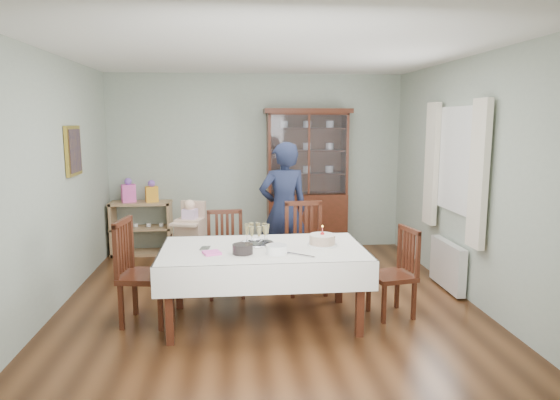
{
  "coord_description": "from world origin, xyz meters",
  "views": [
    {
      "loc": [
        -0.36,
        -5.22,
        2.0
      ],
      "look_at": [
        0.15,
        0.2,
        1.13
      ],
      "focal_mm": 32.0,
      "sensor_mm": 36.0,
      "label": 1
    }
  ],
  "objects": [
    {
      "name": "floor",
      "position": [
        0.0,
        0.0,
        0.0
      ],
      "size": [
        5.0,
        5.0,
        0.0
      ],
      "primitive_type": "plane",
      "color": "#593319",
      "rests_on": "ground"
    },
    {
      "name": "room_shell",
      "position": [
        0.0,
        0.53,
        1.7
      ],
      "size": [
        5.0,
        5.0,
        5.0
      ],
      "color": "#9EAA99",
      "rests_on": "floor"
    },
    {
      "name": "dining_table",
      "position": [
        -0.08,
        -0.46,
        0.38
      ],
      "size": [
        2.01,
        1.17,
        0.76
      ],
      "rotation": [
        0.0,
        0.0,
        0.01
      ],
      "color": "#461C11",
      "rests_on": "floor"
    },
    {
      "name": "china_cabinet",
      "position": [
        0.75,
        2.26,
        1.12
      ],
      "size": [
        1.3,
        0.48,
        2.18
      ],
      "color": "#461C11",
      "rests_on": "floor"
    },
    {
      "name": "sideboard",
      "position": [
        -1.75,
        2.28,
        0.4
      ],
      "size": [
        0.9,
        0.38,
        0.8
      ],
      "color": "tan",
      "rests_on": "floor"
    },
    {
      "name": "picture_frame",
      "position": [
        -2.22,
        0.8,
        1.65
      ],
      "size": [
        0.04,
        0.48,
        0.58
      ],
      "primitive_type": "cube",
      "color": "gold",
      "rests_on": "room_shell"
    },
    {
      "name": "window",
      "position": [
        2.22,
        0.3,
        1.55
      ],
      "size": [
        0.04,
        1.02,
        1.22
      ],
      "primitive_type": "cube",
      "color": "white",
      "rests_on": "room_shell"
    },
    {
      "name": "curtain_left",
      "position": [
        2.16,
        -0.32,
        1.45
      ],
      "size": [
        0.07,
        0.3,
        1.55
      ],
      "primitive_type": "cube",
      "color": "silver",
      "rests_on": "room_shell"
    },
    {
      "name": "curtain_right",
      "position": [
        2.16,
        0.92,
        1.45
      ],
      "size": [
        0.07,
        0.3,
        1.55
      ],
      "primitive_type": "cube",
      "color": "silver",
      "rests_on": "room_shell"
    },
    {
      "name": "radiator",
      "position": [
        2.16,
        0.3,
        0.3
      ],
      "size": [
        0.1,
        0.8,
        0.55
      ],
      "primitive_type": "cube",
      "color": "white",
      "rests_on": "floor"
    },
    {
      "name": "chair_far_left",
      "position": [
        -0.46,
        0.37,
        0.29
      ],
      "size": [
        0.46,
        0.46,
        0.96
      ],
      "rotation": [
        0.0,
        0.0,
        0.06
      ],
      "color": "#461C11",
      "rests_on": "floor"
    },
    {
      "name": "chair_far_right",
      "position": [
        0.47,
        0.4,
        0.31
      ],
      "size": [
        0.49,
        0.49,
        1.04
      ],
      "rotation": [
        0.0,
        0.0,
        0.04
      ],
      "color": "#461C11",
      "rests_on": "floor"
    },
    {
      "name": "chair_end_left",
      "position": [
        -1.26,
        -0.38,
        0.31
      ],
      "size": [
        0.54,
        0.54,
        1.04
      ],
      "rotation": [
        0.0,
        0.0,
        1.42
      ],
      "color": "#461C11",
      "rests_on": "floor"
    },
    {
      "name": "chair_end_right",
      "position": [
        1.25,
        -0.42,
        0.27
      ],
      "size": [
        0.48,
        0.48,
        0.91
      ],
      "rotation": [
        0.0,
        0.0,
        -1.38
      ],
      "color": "#461C11",
      "rests_on": "floor"
    },
    {
      "name": "woman",
      "position": [
        0.26,
        0.96,
        0.87
      ],
      "size": [
        0.7,
        0.53,
        1.74
      ],
      "primitive_type": "imported",
      "rotation": [
        0.0,
        0.0,
        3.34
      ],
      "color": "black",
      "rests_on": "floor"
    },
    {
      "name": "high_chair",
      "position": [
        -0.93,
        1.14,
        0.39
      ],
      "size": [
        0.56,
        0.56,
        1.0
      ],
      "rotation": [
        0.0,
        0.0,
        -0.31
      ],
      "color": "black",
      "rests_on": "floor"
    },
    {
      "name": "champagne_tray",
      "position": [
        -0.14,
        -0.32,
        0.83
      ],
      "size": [
        0.35,
        0.35,
        0.21
      ],
      "color": "silver",
      "rests_on": "dining_table"
    },
    {
      "name": "birthday_cake",
      "position": [
        0.51,
        -0.42,
        0.81
      ],
      "size": [
        0.3,
        0.3,
        0.21
      ],
      "color": "white",
      "rests_on": "dining_table"
    },
    {
      "name": "plate_stack_dark",
      "position": [
        -0.29,
        -0.66,
        0.81
      ],
      "size": [
        0.22,
        0.22,
        0.09
      ],
      "primitive_type": "cylinder",
      "rotation": [
        0.0,
        0.0,
        0.14
      ],
      "color": "black",
      "rests_on": "dining_table"
    },
    {
      "name": "plate_stack_white",
      "position": [
        0.03,
        -0.7,
        0.8
      ],
      "size": [
        0.25,
        0.25,
        0.09
      ],
      "primitive_type": "cylinder",
      "rotation": [
        0.0,
        0.0,
        0.26
      ],
      "color": "white",
      "rests_on": "dining_table"
    },
    {
      "name": "napkin_stack",
      "position": [
        -0.58,
        -0.64,
        0.77
      ],
      "size": [
        0.2,
        0.2,
        0.02
      ],
      "primitive_type": "cube",
      "rotation": [
        0.0,
        0.0,
        0.34
      ],
      "color": "#FE5DC1",
      "rests_on": "dining_table"
    },
    {
      "name": "cutlery",
      "position": [
        -0.69,
        -0.44,
        0.77
      ],
      "size": [
        0.13,
        0.17,
        0.01
      ],
      "primitive_type": null,
      "rotation": [
        0.0,
        0.0,
        -0.13
      ],
      "color": "silver",
      "rests_on": "dining_table"
    },
    {
      "name": "cake_knife",
      "position": [
        0.25,
        -0.77,
        0.77
      ],
      "size": [
        0.25,
        0.2,
        0.01
      ],
      "primitive_type": "cube",
      "rotation": [
        0.0,
        0.0,
        -0.67
      ],
      "color": "silver",
      "rests_on": "dining_table"
    },
    {
      "name": "gift_bag_pink",
      "position": [
        -1.92,
        2.26,
        0.96
      ],
      "size": [
        0.23,
        0.19,
        0.36
      ],
      "color": "#FE5DC1",
      "rests_on": "sideboard"
    },
    {
      "name": "gift_bag_orange",
      "position": [
        -1.58,
        2.26,
        0.95
      ],
      "size": [
        0.21,
        0.17,
        0.33
      ],
      "color": "#FAA927",
      "rests_on": "sideboard"
    }
  ]
}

